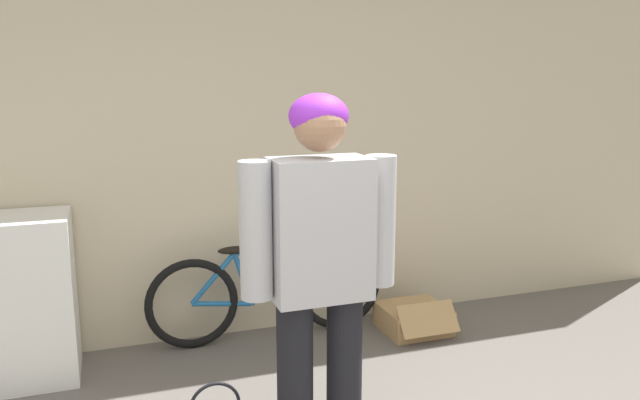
# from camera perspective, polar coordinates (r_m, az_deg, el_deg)

# --- Properties ---
(wall_back) EXTENTS (8.00, 0.07, 2.60)m
(wall_back) POSITION_cam_1_polar(r_m,az_deg,el_deg) (4.16, -11.84, 4.68)
(wall_back) COLOR beige
(wall_back) RESTS_ON ground_plane
(person) EXTENTS (0.70, 0.25, 1.69)m
(person) POSITION_cam_1_polar(r_m,az_deg,el_deg) (2.69, -0.01, -5.40)
(person) COLOR black
(person) RESTS_ON ground_plane
(bicycle) EXTENTS (1.63, 0.46, 0.68)m
(bicycle) POSITION_cam_1_polar(r_m,az_deg,el_deg) (4.27, -4.75, -8.40)
(bicycle) COLOR black
(bicycle) RESTS_ON ground_plane
(cardboard_box) EXTENTS (0.44, 0.49, 0.25)m
(cardboard_box) POSITION_cam_1_polar(r_m,az_deg,el_deg) (4.51, 8.56, -10.65)
(cardboard_box) COLOR tan
(cardboard_box) RESTS_ON ground_plane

